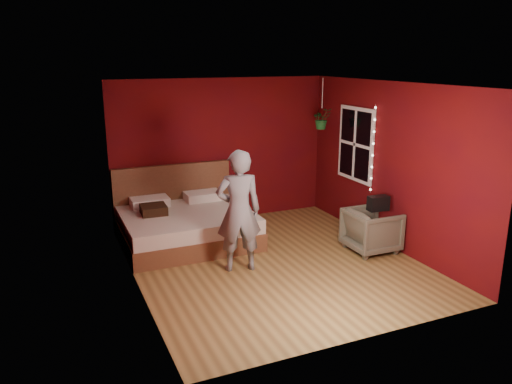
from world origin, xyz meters
name	(u,v)px	position (x,y,z in m)	size (l,w,h in m)	color
floor	(274,263)	(0.00, 0.00, 0.00)	(4.50, 4.50, 0.00)	olive
room_walls	(275,151)	(0.00, 0.00, 1.68)	(4.04, 4.54, 2.62)	#5B0B09
window	(356,144)	(1.97, 0.90, 1.50)	(0.05, 0.97, 1.27)	white
fairy_lights	(373,149)	(1.94, 0.37, 1.50)	(0.04, 0.04, 1.45)	silver
bed	(185,224)	(-0.95, 1.41, 0.30)	(2.08, 1.77, 1.14)	brown
person	(239,211)	(-0.56, 0.00, 0.87)	(0.64, 0.42, 1.75)	slate
armchair	(372,230)	(1.60, -0.17, 0.34)	(0.72, 0.74, 0.67)	#656250
handbag	(378,203)	(1.65, -0.23, 0.79)	(0.32, 0.16, 0.23)	black
throw_pillow	(154,210)	(-1.45, 1.45, 0.59)	(0.40, 0.40, 0.14)	#311C10
hanging_plant	(322,119)	(1.60, 1.45, 1.90)	(0.34, 0.29, 0.89)	silver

